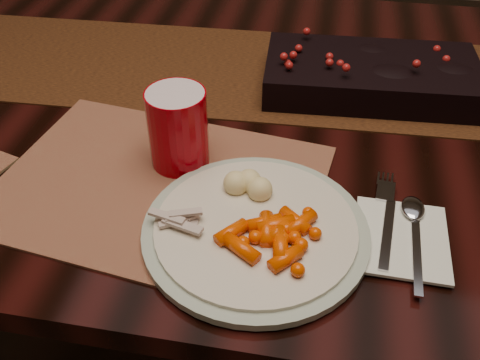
% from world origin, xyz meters
% --- Properties ---
extents(floor, '(5.00, 5.00, 0.00)m').
position_xyz_m(floor, '(0.00, 0.00, 0.00)').
color(floor, black).
rests_on(floor, ground).
extents(dining_table, '(1.80, 1.00, 0.75)m').
position_xyz_m(dining_table, '(0.00, 0.00, 0.38)').
color(dining_table, black).
rests_on(dining_table, floor).
extents(table_runner, '(1.69, 0.41, 0.00)m').
position_xyz_m(table_runner, '(0.05, 0.11, 0.75)').
color(table_runner, '#493011').
rests_on(table_runner, dining_table).
extents(centerpiece, '(0.39, 0.22, 0.08)m').
position_xyz_m(centerpiece, '(0.14, 0.07, 0.79)').
color(centerpiece, black).
rests_on(centerpiece, table_runner).
extents(placemat_main, '(0.50, 0.40, 0.00)m').
position_xyz_m(placemat_main, '(-0.16, -0.26, 0.75)').
color(placemat_main, brown).
rests_on(placemat_main, dining_table).
extents(dinner_plate, '(0.30, 0.30, 0.02)m').
position_xyz_m(dinner_plate, '(-0.01, -0.33, 0.76)').
color(dinner_plate, beige).
rests_on(dinner_plate, placemat_main).
extents(baby_carrots, '(0.13, 0.11, 0.02)m').
position_xyz_m(baby_carrots, '(0.01, -0.35, 0.78)').
color(baby_carrots, '#E04000').
rests_on(baby_carrots, dinner_plate).
extents(mashed_potatoes, '(0.08, 0.07, 0.04)m').
position_xyz_m(mashed_potatoes, '(-0.04, -0.26, 0.79)').
color(mashed_potatoes, tan).
rests_on(mashed_potatoes, dinner_plate).
extents(turkey_shreds, '(0.07, 0.06, 0.02)m').
position_xyz_m(turkey_shreds, '(-0.11, -0.34, 0.78)').
color(turkey_shreds, '#A18E85').
rests_on(turkey_shreds, dinner_plate).
extents(napkin, '(0.12, 0.14, 0.00)m').
position_xyz_m(napkin, '(0.18, -0.30, 0.76)').
color(napkin, silver).
rests_on(napkin, placemat_main).
extents(fork, '(0.04, 0.17, 0.00)m').
position_xyz_m(fork, '(0.16, -0.28, 0.76)').
color(fork, '#AAA9B8').
rests_on(fork, napkin).
extents(spoon, '(0.04, 0.16, 0.00)m').
position_xyz_m(spoon, '(0.20, -0.31, 0.76)').
color(spoon, white).
rests_on(spoon, napkin).
extents(red_cup, '(0.10, 0.10, 0.12)m').
position_xyz_m(red_cup, '(-0.15, -0.20, 0.81)').
color(red_cup, '#9A000A').
rests_on(red_cup, placemat_main).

